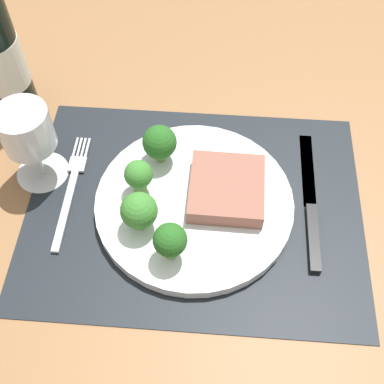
{
  "coord_description": "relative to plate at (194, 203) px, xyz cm",
  "views": [
    {
      "loc": [
        2.45,
        -36.98,
        58.17
      ],
      "look_at": [
        -0.4,
        1.28,
        1.9
      ],
      "focal_mm": 46.85,
      "sensor_mm": 36.0,
      "label": 1
    }
  ],
  "objects": [
    {
      "name": "broccoli_front_edge",
      "position": [
        -2.29,
        -8.5,
        4.62
      ],
      "size": [
        4.2,
        4.2,
        6.07
      ],
      "color": "#6B994C",
      "rests_on": "plate"
    },
    {
      "name": "knife",
      "position": [
        15.92,
        0.53,
        -0.5
      ],
      "size": [
        1.8,
        23.0,
        0.8
      ],
      "rotation": [
        0.0,
        0.0,
        0.01
      ],
      "color": "black",
      "rests_on": "placemat"
    },
    {
      "name": "plate",
      "position": [
        0.0,
        0.0,
        0.0
      ],
      "size": [
        26.85,
        26.85,
        1.6
      ],
      "primitive_type": "cylinder",
      "color": "silver",
      "rests_on": "placemat"
    },
    {
      "name": "steak",
      "position": [
        4.24,
        1.31,
        2.06
      ],
      "size": [
        10.04,
        10.55,
        2.52
      ],
      "primitive_type": "cube",
      "rotation": [
        0.0,
        0.0,
        -0.02
      ],
      "color": "#8C5647",
      "rests_on": "plate"
    },
    {
      "name": "fork",
      "position": [
        -17.41,
        1.42,
        -0.55
      ],
      "size": [
        2.4,
        19.2,
        0.5
      ],
      "rotation": [
        0.0,
        0.0,
        -0.06
      ],
      "color": "silver",
      "rests_on": "placemat"
    },
    {
      "name": "broccoli_near_steak",
      "position": [
        -6.6,
        -4.43,
        4.27
      ],
      "size": [
        4.76,
        4.76,
        5.93
      ],
      "color": "#5B8942",
      "rests_on": "plate"
    },
    {
      "name": "placemat",
      "position": [
        0.0,
        0.0,
        -0.95
      ],
      "size": [
        45.82,
        35.01,
        0.3
      ],
      "primitive_type": "cube",
      "color": "black",
      "rests_on": "ground_plane"
    },
    {
      "name": "wine_glass",
      "position": [
        -22.19,
        4.32,
        7.41
      ],
      "size": [
        7.45,
        7.45,
        12.44
      ],
      "color": "silver",
      "rests_on": "ground_plane"
    },
    {
      "name": "broccoli_near_fork",
      "position": [
        -7.4,
        1.08,
        4.17
      ],
      "size": [
        3.81,
        3.81,
        5.55
      ],
      "color": "#5B8942",
      "rests_on": "plate"
    },
    {
      "name": "broccoli_center",
      "position": [
        -5.25,
        6.68,
        4.39
      ],
      "size": [
        4.76,
        4.76,
        6.04
      ],
      "color": "#6B994C",
      "rests_on": "plate"
    },
    {
      "name": "ground_plane",
      "position": [
        0.0,
        0.0,
        -2.6
      ],
      "size": [
        140.0,
        110.0,
        3.0
      ],
      "primitive_type": "cube",
      "color": "brown"
    }
  ]
}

